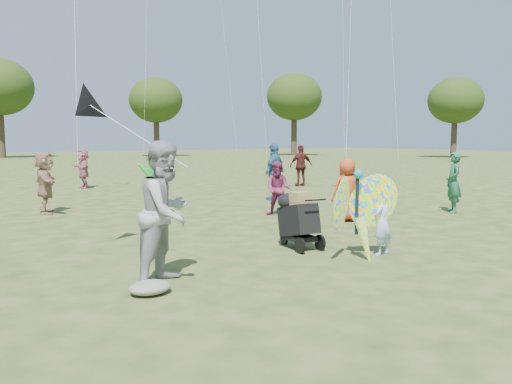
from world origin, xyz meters
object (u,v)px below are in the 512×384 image
Objects in this scene: adult_man at (166,212)px; crowd_c at (275,172)px; crowd_h at (301,166)px; crowd_e at (278,189)px; crowd_f at (453,182)px; jogging_stroller at (297,216)px; alien_kite at (156,180)px; crowd_a at (347,190)px; crowd_d at (45,183)px; child_girl at (383,223)px; crowd_j at (83,168)px; butterfly_kite at (360,214)px.

crowd_c is at bearing 10.73° from adult_man.
crowd_c is at bearing 54.46° from crowd_h.
crowd_e is 0.86× the size of crowd_f.
crowd_f is at bearing 16.63° from jogging_stroller.
crowd_c is 4.80m from alien_kite.
crowd_a is 8.26m from crowd_d.
crowd_a reaches higher than child_girl.
alien_kite reaches higher than child_girl.
alien_kite is (-7.15, 4.20, 0.11)m from crowd_f.
crowd_f is 8.72m from crowd_h.
jogging_stroller is at bearing -83.74° from alien_kite.
child_girl is 0.60× the size of crowd_c.
crowd_j reaches higher than crowd_e.
crowd_d reaches higher than crowd_f.
jogging_stroller is at bearing -67.02° from crowd_e.
adult_man is at bearing -40.71° from crowd_f.
butterfly_kite is at bearing -68.20° from jogging_stroller.
crowd_f reaches higher than butterfly_kite.
crowd_d is 7.99m from jogging_stroller.
crowd_a is 4.74m from crowd_c.
crowd_f is at bearing -30.43° from alien_kite.
crowd_c reaches higher than jogging_stroller.
butterfly_kite is at bearing -7.74° from child_girl.
child_girl is at bearing -144.08° from crowd_d.
adult_man is 1.30× the size of crowd_a.
crowd_c reaches higher than crowd_e.
crowd_h reaches higher than jogging_stroller.
adult_man is at bearing -6.22° from crowd_j.
crowd_j is at bearing -14.93° from crowd_h.
alien_kite is at bearing -26.54° from crowd_a.
crowd_c is 8.94m from crowd_j.
crowd_e is at bearing 69.83° from butterfly_kite.
crowd_a is 4.06m from butterfly_kite.
butterfly_kite is 6.75m from alien_kite.
crowd_f is 8.29m from alien_kite.
crowd_d is at bearing 25.67° from crowd_h.
crowd_d is 1.01× the size of crowd_f.
crowd_d is at bearing -84.83° from crowd_f.
butterfly_kite is (3.32, -0.57, -0.24)m from adult_man.
crowd_h is (7.07, 11.08, 0.33)m from child_girl.
butterfly_kite reaches higher than crowd_a.
crowd_f reaches higher than child_girl.
crowd_f is at bearing 21.82° from butterfly_kite.
butterfly_kite reaches higher than jogging_stroller.
crowd_d is 11.30m from crowd_h.
crowd_j is 0.95× the size of butterfly_kite.
crowd_e is at bearing 60.41° from crowd_h.
jogging_stroller is (2.97, 0.71, -0.41)m from adult_man.
jogging_stroller is 0.63× the size of alien_kite.
child_girl is at bearing 8.43° from crowd_j.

